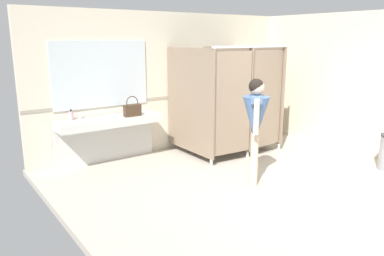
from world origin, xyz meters
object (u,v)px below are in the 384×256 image
(person_standing, at_px, (256,119))
(soap_dispenser, at_px, (71,116))
(paper_cup, at_px, (113,115))
(handbag, at_px, (132,110))

(person_standing, relative_size, soap_dispenser, 8.82)
(person_standing, bearing_deg, paper_cup, 122.96)
(handbag, relative_size, paper_cup, 3.91)
(person_standing, height_order, paper_cup, person_standing)
(handbag, xyz_separation_m, paper_cup, (-0.36, 0.05, -0.07))
(person_standing, xyz_separation_m, soap_dispenser, (-2.01, 2.34, -0.10))
(person_standing, relative_size, handbag, 4.53)
(handbag, distance_m, paper_cup, 0.37)
(person_standing, distance_m, paper_cup, 2.51)
(soap_dispenser, distance_m, paper_cup, 0.69)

